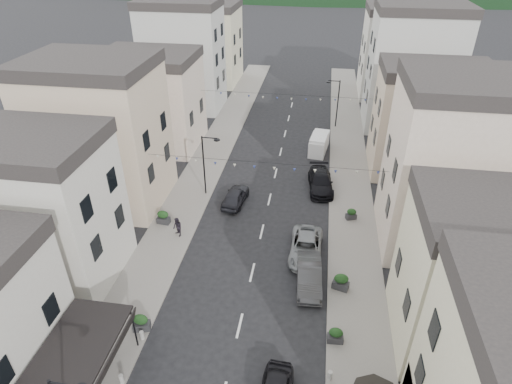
# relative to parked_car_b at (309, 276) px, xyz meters

# --- Properties ---
(sidewalk_left) EXTENTS (4.00, 76.00, 0.12)m
(sidewalk_left) POSITION_rel_parked_car_b_xyz_m (-11.66, 16.57, -0.73)
(sidewalk_left) COLOR slate
(sidewalk_left) RESTS_ON ground
(sidewalk_right) EXTENTS (4.00, 76.00, 0.12)m
(sidewalk_right) POSITION_rel_parked_car_b_xyz_m (3.34, 16.57, -0.73)
(sidewalk_right) COLOR slate
(sidewalk_right) RESTS_ON ground
(boutique_awning) EXTENTS (3.77, 7.50, 3.28)m
(boutique_awning) POSITION_rel_parked_car_b_xyz_m (-11.41, -10.43, 2.32)
(boutique_awning) COLOR black
(boutique_awning) RESTS_ON ground
(buildings_row_left) EXTENTS (10.20, 54.16, 14.00)m
(buildings_row_left) POSITION_rel_parked_car_b_xyz_m (-18.66, 22.32, 5.33)
(buildings_row_left) COLOR beige
(buildings_row_left) RESTS_ON ground
(buildings_row_right) EXTENTS (10.20, 54.16, 14.50)m
(buildings_row_right) POSITION_rel_parked_car_b_xyz_m (10.34, 21.16, 5.53)
(buildings_row_right) COLOR beige
(buildings_row_right) RESTS_ON ground
(streetlamp_left_far) EXTENTS (1.70, 0.56, 6.00)m
(streetlamp_left_far) POSITION_rel_parked_car_b_xyz_m (-9.98, 10.57, 2.91)
(streetlamp_left_far) COLOR black
(streetlamp_left_far) RESTS_ON ground
(streetlamp_right_far) EXTENTS (1.70, 0.56, 6.00)m
(streetlamp_right_far) POSITION_rel_parked_car_b_xyz_m (1.66, 28.57, 2.91)
(streetlamp_right_far) COLOR black
(streetlamp_right_far) RESTS_ON ground
(bunting_near) EXTENTS (19.00, 0.28, 0.62)m
(bunting_near) POSITION_rel_parked_car_b_xyz_m (-4.16, 6.57, 4.86)
(bunting_near) COLOR black
(bunting_near) RESTS_ON ground
(bunting_far) EXTENTS (19.00, 0.28, 0.62)m
(bunting_far) POSITION_rel_parked_car_b_xyz_m (-4.16, 22.57, 4.86)
(bunting_far) COLOR black
(bunting_far) RESTS_ON ground
(parked_car_b) EXTENTS (2.02, 4.90, 1.58)m
(parked_car_b) POSITION_rel_parked_car_b_xyz_m (0.00, 0.00, 0.00)
(parked_car_b) COLOR #323134
(parked_car_b) RESTS_ON ground
(parked_car_c) EXTENTS (2.48, 5.31, 1.47)m
(parked_car_c) POSITION_rel_parked_car_b_xyz_m (-0.40, 3.18, -0.06)
(parked_car_c) COLOR gray
(parked_car_c) RESTS_ON ground
(parked_car_d) EXTENTS (2.78, 5.63, 1.57)m
(parked_car_d) POSITION_rel_parked_car_b_xyz_m (0.44, 13.25, -0.00)
(parked_car_d) COLOR black
(parked_car_d) RESTS_ON ground
(parked_car_e) EXTENTS (2.18, 4.44, 1.46)m
(parked_car_e) POSITION_rel_parked_car_b_xyz_m (-7.19, 9.50, -0.06)
(parked_car_e) COLOR black
(parked_car_e) RESTS_ON ground
(delivery_van) EXTENTS (2.27, 4.52, 2.08)m
(delivery_van) POSITION_rel_parked_car_b_xyz_m (0.03, 21.33, 0.23)
(delivery_van) COLOR white
(delivery_van) RESTS_ON ground
(pedestrian_a) EXTENTS (0.76, 0.69, 1.74)m
(pedestrian_a) POSITION_rel_parked_car_b_xyz_m (-12.07, -6.31, 0.20)
(pedestrian_a) COLOR black
(pedestrian_a) RESTS_ON sidewalk_left
(pedestrian_b) EXTENTS (1.03, 1.02, 1.68)m
(pedestrian_b) POSITION_rel_parked_car_b_xyz_m (-10.84, 3.86, 0.17)
(pedestrian_b) COLOR black
(pedestrian_b) RESTS_ON sidewalk_left
(planter_la) EXTENTS (1.18, 0.82, 1.21)m
(planter_la) POSITION_rel_parked_car_b_xyz_m (-10.16, -5.73, -0.08)
(planter_la) COLOR #2A2B2D
(planter_la) RESTS_ON sidewalk_left
(planter_lb) EXTENTS (1.15, 0.71, 1.22)m
(planter_lb) POSITION_rel_parked_car_b_xyz_m (-12.60, 5.35, -0.08)
(planter_lb) COLOR #29292B
(planter_lb) RESTS_ON sidewalk_left
(planter_ra) EXTENTS (1.00, 0.60, 1.08)m
(planter_ra) POSITION_rel_parked_car_b_xyz_m (1.84, -4.80, -0.14)
(planter_ra) COLOR #2B2B2E
(planter_ra) RESTS_ON sidewalk_right
(planter_rb) EXTENTS (1.26, 0.92, 1.26)m
(planter_rb) POSITION_rel_parked_car_b_xyz_m (2.21, -0.19, -0.06)
(planter_rb) COLOR #2B2B2D
(planter_rb) RESTS_ON sidewalk_right
(planter_rc) EXTENTS (1.01, 0.77, 1.00)m
(planter_rc) POSITION_rel_parked_car_b_xyz_m (3.22, 8.45, -0.18)
(planter_rc) COLOR #2B2B2D
(planter_rc) RESTS_ON sidewalk_right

